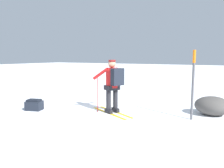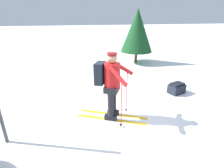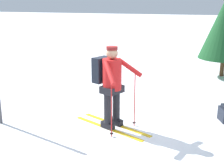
% 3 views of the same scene
% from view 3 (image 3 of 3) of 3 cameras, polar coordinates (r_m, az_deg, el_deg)
% --- Properties ---
extents(ground_plane, '(80.00, 80.00, 0.00)m').
position_cam_3_polar(ground_plane, '(6.42, 3.37, -7.86)').
color(ground_plane, white).
extents(skier, '(1.73, 1.14, 1.65)m').
position_cam_3_polar(skier, '(6.13, -0.28, 0.62)').
color(skier, gold).
rests_on(skier, ground_plane).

